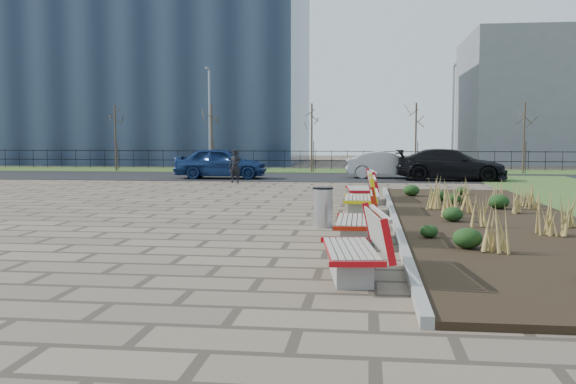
# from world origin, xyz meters

# --- Properties ---
(ground) EXTENTS (120.00, 120.00, 0.00)m
(ground) POSITION_xyz_m (0.00, 0.00, 0.00)
(ground) COLOR #71604D
(ground) RESTS_ON ground
(planting_bed) EXTENTS (4.50, 18.00, 0.10)m
(planting_bed) POSITION_xyz_m (6.25, 5.00, 0.05)
(planting_bed) COLOR black
(planting_bed) RESTS_ON ground
(planting_curb) EXTENTS (0.16, 18.00, 0.15)m
(planting_curb) POSITION_xyz_m (3.92, 5.00, 0.07)
(planting_curb) COLOR gray
(planting_curb) RESTS_ON ground
(grass_verge_far) EXTENTS (80.00, 5.00, 0.04)m
(grass_verge_far) POSITION_xyz_m (0.00, 28.00, 0.02)
(grass_verge_far) COLOR #33511E
(grass_verge_far) RESTS_ON ground
(road) EXTENTS (80.00, 7.00, 0.02)m
(road) POSITION_xyz_m (0.00, 22.00, 0.01)
(road) COLOR black
(road) RESTS_ON ground
(bench_a) EXTENTS (1.16, 2.20, 1.00)m
(bench_a) POSITION_xyz_m (3.00, -1.50, 0.50)
(bench_a) COLOR #AE0B12
(bench_a) RESTS_ON ground
(bench_b) EXTENTS (0.91, 2.10, 1.00)m
(bench_b) POSITION_xyz_m (3.00, 1.85, 0.50)
(bench_b) COLOR #A71C0B
(bench_b) RESTS_ON ground
(bench_c) EXTENTS (0.93, 2.11, 1.00)m
(bench_c) POSITION_xyz_m (3.00, 6.60, 0.50)
(bench_c) COLOR yellow
(bench_c) RESTS_ON ground
(bench_d) EXTENTS (1.09, 2.17, 1.00)m
(bench_d) POSITION_xyz_m (3.00, 9.75, 0.50)
(bench_d) COLOR #B40C1C
(bench_d) RESTS_ON ground
(litter_bin) EXTENTS (0.47, 0.47, 0.92)m
(litter_bin) POSITION_xyz_m (2.22, 3.88, 0.46)
(litter_bin) COLOR #B2B2B7
(litter_bin) RESTS_ON ground
(pedestrian) EXTENTS (0.61, 0.46, 1.53)m
(pedestrian) POSITION_xyz_m (-2.77, 17.79, 0.77)
(pedestrian) COLOR black
(pedestrian) RESTS_ON ground
(car_blue) EXTENTS (4.66, 2.07, 1.56)m
(car_blue) POSITION_xyz_m (-4.02, 20.33, 0.80)
(car_blue) COLOR navy
(car_blue) RESTS_ON road
(car_silver) EXTENTS (4.10, 1.50, 1.34)m
(car_silver) POSITION_xyz_m (4.21, 21.72, 0.69)
(car_silver) COLOR #A6A7AD
(car_silver) RESTS_ON road
(car_black) EXTENTS (5.35, 2.51, 1.51)m
(car_black) POSITION_xyz_m (7.21, 20.27, 0.77)
(car_black) COLOR black
(car_black) RESTS_ON road
(tree_a) EXTENTS (1.40, 1.40, 4.00)m
(tree_a) POSITION_xyz_m (-12.00, 26.50, 2.04)
(tree_a) COLOR #4C3D2D
(tree_a) RESTS_ON grass_verge_far
(tree_b) EXTENTS (1.40, 1.40, 4.00)m
(tree_b) POSITION_xyz_m (-6.00, 26.50, 2.04)
(tree_b) COLOR #4C3D2D
(tree_b) RESTS_ON grass_verge_far
(tree_c) EXTENTS (1.40, 1.40, 4.00)m
(tree_c) POSITION_xyz_m (0.00, 26.50, 2.04)
(tree_c) COLOR #4C3D2D
(tree_c) RESTS_ON grass_verge_far
(tree_d) EXTENTS (1.40, 1.40, 4.00)m
(tree_d) POSITION_xyz_m (6.00, 26.50, 2.04)
(tree_d) COLOR #4C3D2D
(tree_d) RESTS_ON grass_verge_far
(tree_e) EXTENTS (1.40, 1.40, 4.00)m
(tree_e) POSITION_xyz_m (12.00, 26.50, 2.04)
(tree_e) COLOR #4C3D2D
(tree_e) RESTS_ON grass_verge_far
(lamp_west) EXTENTS (0.24, 0.60, 6.00)m
(lamp_west) POSITION_xyz_m (-6.00, 26.00, 3.04)
(lamp_west) COLOR gray
(lamp_west) RESTS_ON grass_verge_far
(lamp_east) EXTENTS (0.24, 0.60, 6.00)m
(lamp_east) POSITION_xyz_m (8.00, 26.00, 3.04)
(lamp_east) COLOR gray
(lamp_east) RESTS_ON grass_verge_far
(railing_fence) EXTENTS (44.00, 0.10, 1.20)m
(railing_fence) POSITION_xyz_m (0.00, 29.50, 0.64)
(railing_fence) COLOR black
(railing_fence) RESTS_ON grass_verge_far
(building_glass) EXTENTS (40.00, 14.00, 15.00)m
(building_glass) POSITION_xyz_m (-22.00, 40.00, 7.50)
(building_glass) COLOR #192338
(building_glass) RESTS_ON ground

